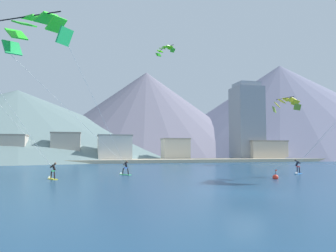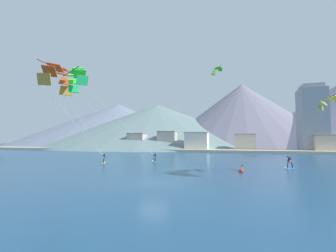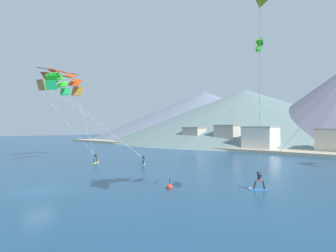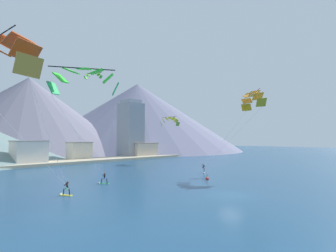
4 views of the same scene
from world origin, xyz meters
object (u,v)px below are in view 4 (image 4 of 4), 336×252
parafoil_kite_near_lead (85,78)px  kitesurfer_near_lead (103,180)px  parafoil_kite_mid_center (252,99)px  parafoil_kite_distant_low_drift (93,75)px  parafoil_kite_distant_high_outer (170,121)px  kitesurfer_mid_center (204,170)px  kitesurfer_near_trail (65,191)px  parafoil_kite_near_trail (4,55)px  race_marker_buoy (207,179)px

parafoil_kite_near_lead → kitesurfer_near_lead: bearing=49.1°
parafoil_kite_mid_center → parafoil_kite_distant_low_drift: (-17.46, 29.65, 6.68)m
kitesurfer_near_lead → parafoil_kite_distant_high_outer: bearing=28.3°
kitesurfer_mid_center → parafoil_kite_mid_center: parafoil_kite_mid_center is taller
kitesurfer_near_lead → parafoil_kite_mid_center: parafoil_kite_mid_center is taller
parafoil_kite_distant_high_outer → kitesurfer_near_trail: bearing=-151.9°
kitesurfer_mid_center → parafoil_kite_distant_low_drift: (-10.26, 23.20, 20.54)m
parafoil_kite_near_trail → parafoil_kite_distant_low_drift: 35.91m
kitesurfer_near_lead → kitesurfer_near_trail: bearing=-153.1°
parafoil_kite_near_lead → parafoil_kite_mid_center: (35.33, -0.46, 1.90)m
parafoil_kite_mid_center → parafoil_kite_distant_high_outer: size_ratio=2.61×
parafoil_kite_mid_center → parafoil_kite_distant_low_drift: bearing=120.5°
kitesurfer_near_lead → parafoil_kite_near_lead: (-8.35, -9.65, 12.05)m
kitesurfer_mid_center → kitesurfer_near_lead: bearing=169.5°
kitesurfer_near_trail → parafoil_kite_mid_center: size_ratio=0.12×
parafoil_kite_near_trail → parafoil_kite_mid_center: parafoil_kite_near_trail is taller
kitesurfer_mid_center → race_marker_buoy: 7.95m
parafoil_kite_distant_high_outer → parafoil_kite_distant_low_drift: bearing=175.9°
parafoil_kite_near_lead → race_marker_buoy: bearing=2.4°
parafoil_kite_near_lead → parafoil_kite_mid_center: parafoil_kite_mid_center is taller
kitesurfer_mid_center → race_marker_buoy: size_ratio=1.76×
kitesurfer_near_lead → kitesurfer_near_trail: 8.25m
parafoil_kite_distant_low_drift → kitesurfer_near_lead: bearing=-116.0°
parafoil_kite_near_trail → race_marker_buoy: bearing=-5.1°
parafoil_kite_near_trail → parafoil_kite_mid_center: (41.50, -3.88, 0.25)m
parafoil_kite_mid_center → parafoil_kite_distant_low_drift: parafoil_kite_distant_low_drift is taller
kitesurfer_mid_center → race_marker_buoy: bearing=-140.2°
kitesurfer_near_trail → parafoil_kite_mid_center: parafoil_kite_mid_center is taller
race_marker_buoy → kitesurfer_mid_center: bearing=39.8°
parafoil_kite_near_lead → parafoil_kite_distant_low_drift: (17.87, 29.19, 8.58)m
kitesurfer_near_trail → parafoil_kite_distant_low_drift: (16.89, 23.28, 20.61)m
kitesurfer_near_lead → parafoil_kite_distant_high_outer: parafoil_kite_distant_high_outer is taller
race_marker_buoy → parafoil_kite_distant_high_outer: bearing=53.8°
parafoil_kite_near_lead → parafoil_kite_near_trail: bearing=151.0°
parafoil_kite_near_lead → parafoil_kite_distant_high_outer: size_ratio=2.25×
kitesurfer_near_lead → parafoil_kite_near_trail: parafoil_kite_near_trail is taller
kitesurfer_mid_center → parafoil_kite_near_trail: size_ratio=0.12×
parafoil_kite_distant_high_outer → race_marker_buoy: bearing=-126.2°
parafoil_kite_distant_low_drift → kitesurfer_mid_center: bearing=-66.1°
parafoil_kite_near_lead → parafoil_kite_distant_high_outer: parafoil_kite_near_lead is taller
kitesurfer_near_lead → parafoil_kite_distant_low_drift: 29.97m
kitesurfer_near_lead → parafoil_kite_near_trail: size_ratio=0.12×
kitesurfer_near_trail → parafoil_kite_mid_center: (34.35, -6.38, 13.93)m
parafoil_kite_near_lead → kitesurfer_mid_center: bearing=12.0°
kitesurfer_near_lead → parafoil_kite_mid_center: 32.01m
parafoil_kite_near_lead → parafoil_kite_distant_high_outer: 49.78m
kitesurfer_near_lead → parafoil_kite_distant_low_drift: (9.52, 19.54, 20.63)m
parafoil_kite_distant_high_outer → race_marker_buoy: parafoil_kite_distant_high_outer is taller
parafoil_kite_mid_center → kitesurfer_mid_center: bearing=138.2°
parafoil_kite_near_trail → parafoil_kite_distant_low_drift: size_ratio=3.41×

